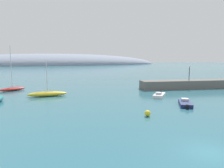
# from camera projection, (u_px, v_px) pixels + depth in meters

# --- Properties ---
(water) EXTENTS (600.00, 600.00, 0.00)m
(water) POSITION_uv_depth(u_px,v_px,m) (210.00, 152.00, 17.13)
(water) COLOR #2D6675
(water) RESTS_ON ground
(breakwater_rocks) EXTENTS (26.58, 9.58, 2.08)m
(breakwater_rocks) POSITION_uv_depth(u_px,v_px,m) (191.00, 84.00, 53.84)
(breakwater_rocks) COLOR #66605B
(breakwater_rocks) RESTS_ON ground
(distant_ridge) EXTENTS (256.76, 80.18, 25.42)m
(distant_ridge) POSITION_uv_depth(u_px,v_px,m) (55.00, 65.00, 243.61)
(distant_ridge) COLOR gray
(distant_ridge) RESTS_ON ground
(sailboat_red_near_shore) EXTENTS (6.08, 3.93, 10.52)m
(sailboat_red_near_shore) POSITION_uv_depth(u_px,v_px,m) (12.00, 89.00, 49.41)
(sailboat_red_near_shore) COLOR red
(sailboat_red_near_shore) RESTS_ON water
(sailboat_yellow_mid_mooring) EXTENTS (7.81, 2.47, 7.28)m
(sailboat_yellow_mid_mooring) POSITION_uv_depth(u_px,v_px,m) (47.00, 94.00, 42.26)
(sailboat_yellow_mid_mooring) COLOR yellow
(sailboat_yellow_mid_mooring) RESTS_ON water
(motorboat_white_foreground) EXTENTS (4.52, 4.59, 1.01)m
(motorboat_white_foreground) POSITION_uv_depth(u_px,v_px,m) (159.00, 95.00, 41.72)
(motorboat_white_foreground) COLOR white
(motorboat_white_foreground) RESTS_ON water
(motorboat_navy_alongside_breakwater) EXTENTS (4.39, 5.16, 0.97)m
(motorboat_navy_alongside_breakwater) POSITION_uv_depth(u_px,v_px,m) (185.00, 103.00, 34.35)
(motorboat_navy_alongside_breakwater) COLOR navy
(motorboat_navy_alongside_breakwater) RESTS_ON water
(mooring_buoy_yellow) EXTENTS (0.80, 0.80, 0.80)m
(mooring_buoy_yellow) POSITION_uv_depth(u_px,v_px,m) (148.00, 113.00, 27.72)
(mooring_buoy_yellow) COLOR yellow
(mooring_buoy_yellow) RESTS_ON water
(harbor_lamp_post) EXTENTS (0.36, 0.36, 3.66)m
(harbor_lamp_post) POSITION_uv_depth(u_px,v_px,m) (189.00, 71.00, 52.36)
(harbor_lamp_post) COLOR black
(harbor_lamp_post) RESTS_ON breakwater_rocks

